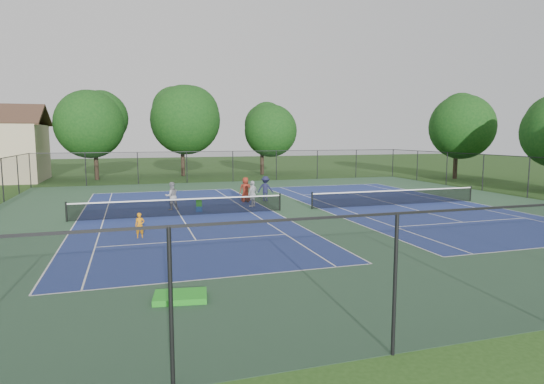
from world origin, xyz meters
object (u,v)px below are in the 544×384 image
object	(u,v)px
tree_back_c	(262,127)
tree_back_a	(94,121)
ball_crate	(199,209)
ball_hopper	(199,203)
bystander_b	(266,189)
instructor	(172,196)
bystander_a	(253,194)
tree_back_b	(182,117)
bystander_c	(246,190)
tree_side_e	(457,123)
child_player	(140,225)

from	to	relation	value
tree_back_c	tree_back_a	bearing A→B (deg)	-176.82
ball_crate	ball_hopper	distance (m)	0.35
tree_back_a	tree_back_c	xyz separation A→B (m)	(18.00, 1.00, -0.56)
ball_hopper	bystander_b	bearing A→B (deg)	30.73
instructor	bystander_a	world-z (taller)	instructor
tree_back_b	bystander_a	bearing A→B (deg)	-85.74
tree_back_a	bystander_c	size ratio (longest dim) A/B	5.32
tree_side_e	ball_crate	distance (m)	32.01
bystander_a	ball_hopper	xyz separation A→B (m)	(-3.56, -0.84, -0.33)
instructor	bystander_b	xyz separation A→B (m)	(6.55, 1.85, 0.01)
bystander_a	bystander_b	xyz separation A→B (m)	(1.49, 2.16, 0.03)
ball_crate	ball_hopper	bearing A→B (deg)	0.00
tree_back_a	bystander_c	distance (m)	23.23
ball_hopper	tree_side_e	bearing A→B (deg)	24.05
tree_back_a	instructor	size ratio (longest dim) A/B	5.33
tree_back_c	bystander_b	distance (m)	22.10
tree_back_b	ball_hopper	distance (m)	25.64
tree_back_b	bystander_b	distance (m)	22.81
child_player	ball_crate	bearing A→B (deg)	60.11
tree_side_e	ball_hopper	size ratio (longest dim) A/B	23.10
tree_back_b	ball_crate	xyz separation A→B (m)	(-1.78, -24.84, -6.44)
tree_back_c	bystander_c	size ratio (longest dim) A/B	4.88
bystander_a	bystander_b	bearing A→B (deg)	-167.61
bystander_b	ball_crate	xyz separation A→B (m)	(-5.05, -3.00, -0.71)
tree_back_a	bystander_b	bearing A→B (deg)	-58.26
bystander_b	bystander_c	distance (m)	1.44
child_player	bystander_c	size ratio (longest dim) A/B	0.66
tree_back_a	tree_side_e	size ratio (longest dim) A/B	1.03
tree_back_b	instructor	xyz separation A→B (m)	(-3.28, -23.69, -5.74)
tree_side_e	bystander_b	bearing A→B (deg)	-157.48
child_player	ball_crate	distance (m)	7.23
tree_back_b	ball_hopper	size ratio (longest dim) A/B	26.11
tree_back_c	ball_crate	size ratio (longest dim) A/B	22.34
tree_side_e	bystander_c	world-z (taller)	tree_side_e
tree_back_b	tree_back_a	bearing A→B (deg)	-167.47
instructor	bystander_c	world-z (taller)	bystander_c
tree_side_e	bystander_a	size ratio (longest dim) A/B	5.28
instructor	bystander_b	bearing A→B (deg)	-176.62
tree_back_b	instructor	bearing A→B (deg)	-97.88
tree_back_a	ball_hopper	bearing A→B (deg)	-72.45
bystander_c	child_player	bearing A→B (deg)	60.73
ball_hopper	ball_crate	bearing A→B (deg)	0.00
instructor	ball_crate	bearing A→B (deg)	130.27
instructor	tree_side_e	bearing A→B (deg)	-171.31
tree_back_b	tree_back_c	size ratio (longest dim) A/B	1.19
instructor	bystander_b	world-z (taller)	bystander_b
tree_side_e	child_player	world-z (taller)	tree_side_e
tree_side_e	bystander_b	xyz separation A→B (m)	(-23.73, -9.84, -4.94)
tree_back_c	ball_crate	world-z (taller)	tree_back_c
bystander_b	ball_hopper	xyz separation A→B (m)	(-5.05, -3.00, -0.36)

